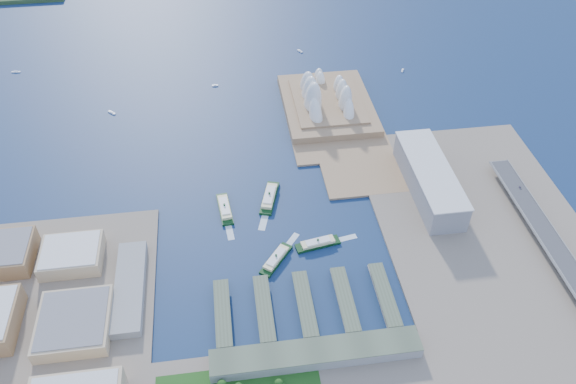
{
  "coord_description": "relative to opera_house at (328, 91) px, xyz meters",
  "views": [
    {
      "loc": [
        -50.33,
        -416.51,
        477.48
      ],
      "look_at": [
        18.32,
        83.43,
        18.0
      ],
      "focal_mm": 35.0,
      "sensor_mm": 36.0,
      "label": 1
    }
  ],
  "objects": [
    {
      "name": "boat_a",
      "position": [
        -321.36,
        32.9,
        -30.68
      ],
      "size": [
        11.99,
        12.23,
        2.64
      ],
      "primitive_type": null,
      "rotation": [
        0.0,
        0.0,
        0.77
      ],
      "color": "white",
      "rests_on": "ground"
    },
    {
      "name": "boat_b",
      "position": [
        -165.18,
        88.33,
        -30.73
      ],
      "size": [
        9.52,
        3.65,
        2.54
      ],
      "primitive_type": null,
      "rotation": [
        0.0,
        0.0,
        1.53
      ],
      "color": "white",
      "rests_on": "ground"
    },
    {
      "name": "terminal_building",
      "position": [
        -90.0,
        -415.0,
        -23.0
      ],
      "size": [
        200.0,
        28.0,
        12.0
      ],
      "primitive_type": "cube",
      "color": "gray",
      "rests_on": "south_land"
    },
    {
      "name": "ferry_c",
      "position": [
        -112.54,
        -287.8,
        -27.12
      ],
      "size": [
        41.96,
        48.91,
        9.76
      ],
      "primitive_type": null,
      "rotation": [
        0.0,
        0.0,
        2.48
      ],
      "color": "black",
      "rests_on": "ground"
    },
    {
      "name": "ferry_wharves",
      "position": [
        -91.0,
        -355.0,
        -27.35
      ],
      "size": [
        184.0,
        90.0,
        9.3
      ],
      "primitive_type": null,
      "color": "#485440",
      "rests_on": "ground"
    },
    {
      "name": "car_c",
      "position": [
        199.0,
        -224.92,
        -16.48
      ],
      "size": [
        1.87,
        4.61,
        1.34
      ],
      "primitive_type": "imported",
      "color": "slate",
      "rests_on": "expressway"
    },
    {
      "name": "toaster_building",
      "position": [
        90.0,
        -200.0,
        -11.5
      ],
      "size": [
        45.0,
        155.0,
        35.0
      ],
      "primitive_type": "cube",
      "color": "gray",
      "rests_on": "east_land"
    },
    {
      "name": "boat_e",
      "position": [
        -13.9,
        181.4,
        -30.6
      ],
      "size": [
        8.81,
        11.75,
        2.81
      ],
      "primitive_type": null,
      "rotation": [
        0.0,
        0.0,
        0.52
      ],
      "color": "white",
      "rests_on": "ground"
    },
    {
      "name": "ground",
      "position": [
        -105.0,
        -280.0,
        -32.0
      ],
      "size": [
        3000.0,
        3000.0,
        0.0
      ],
      "primitive_type": "plane",
      "color": "#0D2140",
      "rests_on": "ground"
    },
    {
      "name": "east_land",
      "position": [
        135.0,
        -330.0,
        -30.5
      ],
      "size": [
        240.0,
        500.0,
        3.0
      ],
      "primitive_type": "cube",
      "color": "#7B6F5F",
      "rests_on": "ground"
    },
    {
      "name": "ferry_a",
      "position": [
        -164.92,
        -199.08,
        -26.79
      ],
      "size": [
        19.31,
        56.21,
        10.42
      ],
      "primitive_type": null,
      "rotation": [
        0.0,
        0.0,
        0.1
      ],
      "color": "black",
      "rests_on": "ground"
    },
    {
      "name": "peninsula",
      "position": [
        2.5,
        -20.0,
        -30.5
      ],
      "size": [
        135.0,
        220.0,
        3.0
      ],
      "primitive_type": "cube",
      "color": "#947451",
      "rests_on": "ground"
    },
    {
      "name": "boat_d",
      "position": [
        -489.55,
        175.51,
        -30.77
      ],
      "size": [
        14.85,
        4.97,
        2.46
      ],
      "primitive_type": null,
      "rotation": [
        0.0,
        0.0,
        1.45
      ],
      "color": "white",
      "rests_on": "ground"
    },
    {
      "name": "opera_house",
      "position": [
        0.0,
        0.0,
        0.0
      ],
      "size": [
        134.0,
        180.0,
        58.0
      ],
      "primitive_type": null,
      "color": "white",
      "rests_on": "peninsula"
    },
    {
      "name": "west_buildings",
      "position": [
        -355.0,
        -350.0,
        -15.5
      ],
      "size": [
        200.0,
        280.0,
        27.0
      ],
      "primitive_type": null,
      "color": "#99744C",
      "rests_on": "west_land"
    },
    {
      "name": "boat_c",
      "position": [
        144.92,
        93.31,
        -30.85
      ],
      "size": [
        7.05,
        10.55,
        2.31
      ],
      "primitive_type": null,
      "rotation": [
        0.0,
        0.0,
        2.7
      ],
      "color": "white",
      "rests_on": "ground"
    },
    {
      "name": "ferry_b",
      "position": [
        -108.64,
        -186.95,
        -26.42
      ],
      "size": [
        31.3,
        60.86,
        11.16
      ],
      "primitive_type": null,
      "rotation": [
        0.0,
        0.0,
        -0.29
      ],
      "color": "black",
      "rests_on": "ground"
    },
    {
      "name": "west_land",
      "position": [
        -355.0,
        -385.0,
        -30.5
      ],
      "size": [
        220.0,
        390.0,
        3.0
      ],
      "primitive_type": "cube",
      "color": "#7B6F5F",
      "rests_on": "ground"
    },
    {
      "name": "ferry_d",
      "position": [
        -62.58,
        -271.16,
        -27.11
      ],
      "size": [
        53.25,
        21.9,
        9.79
      ],
      "primitive_type": null,
      "rotation": [
        0.0,
        0.0,
        1.74
      ],
      "color": "black",
      "rests_on": "ground"
    },
    {
      "name": "expressway",
      "position": [
        195.0,
        -340.0,
        -23.07
      ],
      "size": [
        26.0,
        340.0,
        11.85
      ],
      "primitive_type": null,
      "color": "gray",
      "rests_on": "east_land"
    }
  ]
}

